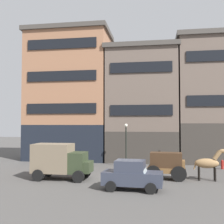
# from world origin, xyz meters

# --- Properties ---
(ground_plane) EXTENTS (120.00, 120.00, 0.00)m
(ground_plane) POSITION_xyz_m (0.00, 0.00, 0.00)
(ground_plane) COLOR #4C4947
(building_far_left) EXTENTS (9.72, 6.25, 15.07)m
(building_far_left) POSITION_xyz_m (-7.73, 10.34, 7.57)
(building_far_left) COLOR black
(building_far_left) RESTS_ON ground_plane
(building_center_left) EXTENTS (8.12, 6.25, 12.68)m
(building_center_left) POSITION_xyz_m (0.84, 10.34, 6.38)
(building_center_left) COLOR #38332D
(building_center_left) RESTS_ON ground_plane
(building_center_right) EXTENTS (8.04, 6.25, 13.62)m
(building_center_right) POSITION_xyz_m (8.57, 10.35, 6.85)
(building_center_right) COLOR #38332D
(building_center_right) RESTS_ON ground_plane
(cargo_wagon) EXTENTS (2.98, 1.67, 1.98)m
(cargo_wagon) POSITION_xyz_m (3.11, -0.04, 1.15)
(cargo_wagon) COLOR brown
(cargo_wagon) RESTS_ON ground_plane
(draft_horse) EXTENTS (2.35, 0.70, 2.30)m
(draft_horse) POSITION_xyz_m (6.06, -0.05, 1.27)
(draft_horse) COLOR #937047
(draft_horse) RESTS_ON ground_plane
(delivery_truck_near) EXTENTS (4.37, 2.17, 2.62)m
(delivery_truck_near) POSITION_xyz_m (-4.70, -1.22, 1.42)
(delivery_truck_near) COLOR #2D3823
(delivery_truck_near) RESTS_ON ground_plane
(sedan_light) EXTENTS (3.80, 2.07, 1.83)m
(sedan_light) POSITION_xyz_m (0.83, -3.67, 0.91)
(sedan_light) COLOR #333847
(sedan_light) RESTS_ON ground_plane
(pedestrian_officer) EXTENTS (0.50, 0.50, 1.79)m
(pedestrian_officer) POSITION_xyz_m (2.63, 3.46, 0.98)
(pedestrian_officer) COLOR black
(pedestrian_officer) RESTS_ON ground_plane
(streetlamp_curbside) EXTENTS (0.32, 0.32, 4.12)m
(streetlamp_curbside) POSITION_xyz_m (-0.51, 5.48, 2.67)
(streetlamp_curbside) COLOR black
(streetlamp_curbside) RESTS_ON ground_plane
(fire_hydrant_curbside) EXTENTS (0.24, 0.24, 0.83)m
(fire_hydrant_curbside) POSITION_xyz_m (8.28, 5.53, 0.43)
(fire_hydrant_curbside) COLOR maroon
(fire_hydrant_curbside) RESTS_ON ground_plane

